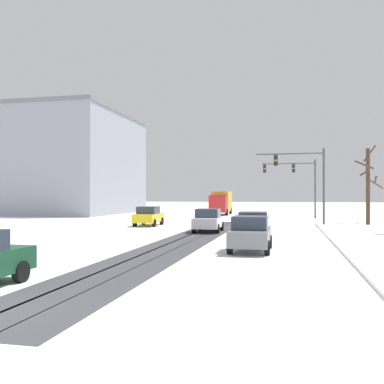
% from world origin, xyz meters
% --- Properties ---
extents(wheel_track_left_lane, '(0.95, 35.19, 0.01)m').
position_xyz_m(wheel_track_left_lane, '(0.93, 15.99, 0.00)').
color(wheel_track_left_lane, '#424247').
rests_on(wheel_track_left_lane, ground).
extents(wheel_track_right_lane, '(1.18, 35.19, 0.01)m').
position_xyz_m(wheel_track_right_lane, '(1.96, 15.99, 0.00)').
color(wheel_track_right_lane, '#424247').
rests_on(wheel_track_right_lane, ground).
extents(wheel_track_center, '(1.02, 35.19, 0.01)m').
position_xyz_m(wheel_track_center, '(0.05, 15.99, 0.00)').
color(wheel_track_center, '#424247').
rests_on(wheel_track_center, ground).
extents(sidewalk_kerb_right, '(4.00, 35.19, 0.12)m').
position_xyz_m(sidewalk_kerb_right, '(11.05, 14.39, 0.06)').
color(sidewalk_kerb_right, white).
rests_on(sidewalk_kerb_right, ground).
extents(traffic_signal_near_right, '(5.75, 0.38, 6.50)m').
position_xyz_m(traffic_signal_near_right, '(8.10, 30.02, 4.41)').
color(traffic_signal_near_right, '#47474C').
rests_on(traffic_signal_near_right, ground).
extents(traffic_signal_far_right, '(5.91, 0.47, 6.50)m').
position_xyz_m(traffic_signal_far_right, '(7.62, 42.03, 4.64)').
color(traffic_signal_far_right, '#47474C').
rests_on(traffic_signal_far_right, ground).
extents(car_yellow_cab_lead, '(1.97, 4.17, 1.62)m').
position_xyz_m(car_yellow_cab_lead, '(-4.72, 26.92, 0.82)').
color(car_yellow_cab_lead, yellow).
rests_on(car_yellow_cab_lead, ground).
extents(car_white_second, '(1.94, 4.16, 1.62)m').
position_xyz_m(car_white_second, '(1.26, 22.00, 0.82)').
color(car_white_second, silver).
rests_on(car_white_second, ground).
extents(car_red_third, '(1.96, 4.16, 1.62)m').
position_xyz_m(car_red_third, '(4.77, 17.00, 0.82)').
color(car_red_third, red).
rests_on(car_red_third, ground).
extents(car_grey_fourth, '(1.84, 4.10, 1.62)m').
position_xyz_m(car_grey_fourth, '(5.04, 12.01, 0.82)').
color(car_grey_fourth, slate).
rests_on(car_grey_fourth, ground).
extents(box_truck_delivery, '(2.44, 7.45, 3.02)m').
position_xyz_m(box_truck_delivery, '(-1.87, 48.73, 1.63)').
color(box_truck_delivery, red).
rests_on(box_truck_delivery, ground).
extents(bare_tree_sidewalk_far, '(2.42, 2.01, 6.96)m').
position_xyz_m(bare_tree_sidewalk_far, '(13.55, 32.29, 3.55)').
color(bare_tree_sidewalk_far, '#4C3828').
rests_on(bare_tree_sidewalk_far, ground).
extents(office_building_far_left_block, '(22.26, 20.46, 14.02)m').
position_xyz_m(office_building_far_left_block, '(-26.30, 48.13, 7.02)').
color(office_building_far_left_block, '#9399A3').
rests_on(office_building_far_left_block, ground).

